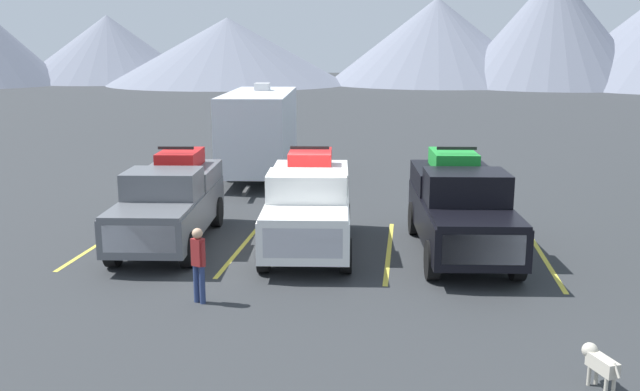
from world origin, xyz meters
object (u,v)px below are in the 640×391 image
at_px(pickup_truck_b, 309,204).
at_px(dog, 598,361).
at_px(camper_trailer_a, 260,129).
at_px(person_a, 198,260).
at_px(pickup_truck_a, 171,201).
at_px(pickup_truck_c, 460,206).

bearing_deg(pickup_truck_b, dog, -51.34).
height_order(camper_trailer_a, person_a, camper_trailer_a).
relative_size(pickup_truck_a, camper_trailer_a, 0.67).
relative_size(pickup_truck_b, dog, 6.94).
relative_size(pickup_truck_c, person_a, 3.68).
bearing_deg(camper_trailer_a, pickup_truck_a, -92.08).
xyz_separation_m(camper_trailer_a, dog, (8.95, -16.71, -1.52)).
bearing_deg(pickup_truck_c, dog, -76.80).
bearing_deg(pickup_truck_a, pickup_truck_c, 0.53).
bearing_deg(dog, camper_trailer_a, 118.17).
bearing_deg(camper_trailer_a, pickup_truck_b, -70.82).
relative_size(pickup_truck_b, camper_trailer_a, 0.63).
height_order(pickup_truck_b, person_a, pickup_truck_b).
xyz_separation_m(pickup_truck_b, dog, (5.55, -6.93, -0.74)).
height_order(pickup_truck_a, dog, pickup_truck_a).
bearing_deg(dog, pickup_truck_b, 128.66).
bearing_deg(pickup_truck_b, pickup_truck_c, 2.15).
relative_size(pickup_truck_a, pickup_truck_b, 1.07).
distance_m(camper_trailer_a, dog, 19.01).
height_order(pickup_truck_b, pickup_truck_c, pickup_truck_c).
distance_m(pickup_truck_a, camper_trailer_a, 9.74).
distance_m(camper_trailer_a, person_a, 14.12).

